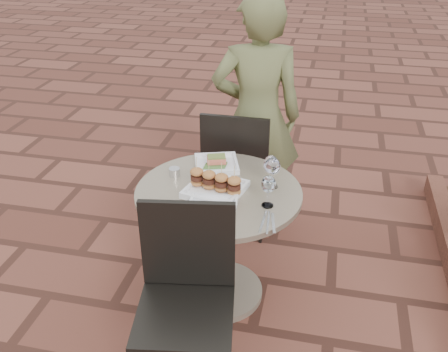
% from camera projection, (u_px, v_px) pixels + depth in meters
% --- Properties ---
extents(ground, '(60.00, 60.00, 0.00)m').
position_uv_depth(ground, '(181.00, 317.00, 2.86)').
color(ground, brown).
rests_on(ground, ground).
extents(cafe_table, '(0.90, 0.90, 0.73)m').
position_uv_depth(cafe_table, '(219.00, 228.00, 2.80)').
color(cafe_table, gray).
rests_on(cafe_table, ground).
extents(chair_far, '(0.44, 0.44, 0.93)m').
position_uv_depth(chair_far, '(237.00, 164.00, 3.34)').
color(chair_far, black).
rests_on(chair_far, ground).
extents(chair_near, '(0.51, 0.51, 0.93)m').
position_uv_depth(chair_near, '(186.00, 284.00, 2.29)').
color(chair_near, black).
rests_on(chair_near, ground).
extents(diner, '(0.67, 0.52, 1.65)m').
position_uv_depth(diner, '(257.00, 118.00, 3.32)').
color(diner, brown).
rests_on(diner, ground).
extents(plate_salmon, '(0.31, 0.31, 0.07)m').
position_uv_depth(plate_salmon, '(216.00, 163.00, 2.91)').
color(plate_salmon, white).
rests_on(plate_salmon, cafe_table).
extents(plate_sliders, '(0.34, 0.34, 0.18)m').
position_uv_depth(plate_sliders, '(215.00, 185.00, 2.64)').
color(plate_sliders, white).
rests_on(plate_sliders, cafe_table).
extents(plate_tuna, '(0.26, 0.26, 0.03)m').
position_uv_depth(plate_tuna, '(212.00, 208.00, 2.50)').
color(plate_tuna, white).
rests_on(plate_tuna, cafe_table).
extents(wine_glass_right, '(0.07, 0.07, 0.17)m').
position_uv_depth(wine_glass_right, '(268.00, 185.00, 2.49)').
color(wine_glass_right, white).
rests_on(wine_glass_right, cafe_table).
extents(wine_glass_mid, '(0.08, 0.08, 0.19)m').
position_uv_depth(wine_glass_mid, '(271.00, 165.00, 2.65)').
color(wine_glass_mid, white).
rests_on(wine_glass_mid, cafe_table).
extents(wine_glass_far, '(0.07, 0.07, 0.17)m').
position_uv_depth(wine_glass_far, '(274.00, 167.00, 2.66)').
color(wine_glass_far, white).
rests_on(wine_glass_far, cafe_table).
extents(steel_ramekin, '(0.07, 0.07, 0.05)m').
position_uv_depth(steel_ramekin, '(174.00, 172.00, 2.81)').
color(steel_ramekin, silver).
rests_on(steel_ramekin, cafe_table).
extents(cutlery_set, '(0.11, 0.21, 0.00)m').
position_uv_depth(cutlery_set, '(268.00, 222.00, 2.41)').
color(cutlery_set, silver).
rests_on(cutlery_set, cafe_table).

